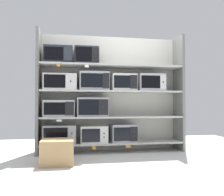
% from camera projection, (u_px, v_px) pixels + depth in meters
% --- Properties ---
extents(ground, '(6.54, 6.00, 0.02)m').
position_uv_depth(ground, '(124.00, 165.00, 3.57)').
color(ground, silver).
extents(back_panel, '(2.74, 0.04, 2.16)m').
position_uv_depth(back_panel, '(110.00, 93.00, 4.82)').
color(back_panel, beige).
rests_on(back_panel, ground).
extents(upright_left, '(0.05, 0.44, 2.16)m').
position_uv_depth(upright_left, '(38.00, 92.00, 4.36)').
color(upright_left, slate).
rests_on(upright_left, ground).
extents(upright_right, '(0.05, 0.44, 2.16)m').
position_uv_depth(upright_right, '(179.00, 93.00, 4.81)').
color(upright_right, slate).
rests_on(upright_right, ground).
extents(shelf_0, '(2.54, 0.44, 0.03)m').
position_uv_depth(shelf_0, '(112.00, 143.00, 4.56)').
color(shelf_0, beige).
rests_on(shelf_0, ground).
extents(microwave_0, '(0.56, 0.44, 0.32)m').
position_uv_depth(microwave_0, '(60.00, 134.00, 4.40)').
color(microwave_0, '#9F9FA5').
rests_on(microwave_0, shelf_0).
extents(microwave_1, '(0.48, 0.44, 0.30)m').
position_uv_depth(microwave_1, '(93.00, 134.00, 4.50)').
color(microwave_1, silver).
rests_on(microwave_1, shelf_0).
extents(microwave_2, '(0.45, 0.43, 0.32)m').
position_uv_depth(microwave_2, '(123.00, 133.00, 4.60)').
color(microwave_2, '#9E9CA6').
rests_on(microwave_2, shelf_0).
extents(price_tag_0, '(0.05, 0.00, 0.04)m').
position_uv_depth(price_tag_0, '(57.00, 149.00, 4.17)').
color(price_tag_0, white).
extents(price_tag_1, '(0.07, 0.00, 0.05)m').
position_uv_depth(price_tag_1, '(94.00, 148.00, 4.28)').
color(price_tag_1, orange).
extents(price_tag_2, '(0.09, 0.00, 0.04)m').
position_uv_depth(price_tag_2, '(128.00, 147.00, 4.38)').
color(price_tag_2, orange).
extents(shelf_1, '(2.54, 0.44, 0.03)m').
position_uv_depth(shelf_1, '(112.00, 117.00, 4.57)').
color(shelf_1, beige).
extents(microwave_3, '(0.53, 0.37, 0.29)m').
position_uv_depth(microwave_3, '(59.00, 108.00, 4.41)').
color(microwave_3, '#B6BCB9').
rests_on(microwave_3, shelf_1).
extents(microwave_4, '(0.55, 0.40, 0.34)m').
position_uv_depth(microwave_4, '(92.00, 107.00, 4.51)').
color(microwave_4, '#A29BA4').
rests_on(microwave_4, shelf_1).
extents(price_tag_3, '(0.09, 0.00, 0.04)m').
position_uv_depth(price_tag_3, '(59.00, 120.00, 4.19)').
color(price_tag_3, white).
extents(shelf_2, '(2.54, 0.44, 0.03)m').
position_uv_depth(shelf_2, '(112.00, 92.00, 4.59)').
color(shelf_2, beige).
extents(microwave_5, '(0.56, 0.44, 0.28)m').
position_uv_depth(microwave_5, '(60.00, 82.00, 4.42)').
color(microwave_5, silver).
rests_on(microwave_5, shelf_2).
extents(microwave_6, '(0.53, 0.37, 0.33)m').
position_uv_depth(microwave_6, '(94.00, 81.00, 4.53)').
color(microwave_6, '#B2B8B6').
rests_on(microwave_6, shelf_2).
extents(microwave_7, '(0.45, 0.41, 0.30)m').
position_uv_depth(microwave_7, '(123.00, 83.00, 4.62)').
color(microwave_7, silver).
rests_on(microwave_7, shelf_2).
extents(microwave_8, '(0.49, 0.41, 0.31)m').
position_uv_depth(microwave_8, '(150.00, 83.00, 4.71)').
color(microwave_8, '#B9B5BD').
rests_on(microwave_8, shelf_2).
extents(shelf_3, '(2.54, 0.44, 0.03)m').
position_uv_depth(shelf_3, '(112.00, 66.00, 4.60)').
color(shelf_3, beige).
extents(microwave_9, '(0.50, 0.34, 0.30)m').
position_uv_depth(microwave_9, '(58.00, 55.00, 4.43)').
color(microwave_9, '#272D36').
rests_on(microwave_9, shelf_3).
extents(microwave_10, '(0.43, 0.40, 0.30)m').
position_uv_depth(microwave_10, '(86.00, 56.00, 4.52)').
color(microwave_10, '#323238').
rests_on(microwave_10, shelf_3).
extents(price_tag_4, '(0.06, 0.00, 0.05)m').
position_uv_depth(price_tag_4, '(59.00, 65.00, 4.21)').
color(price_tag_4, orange).
extents(price_tag_5, '(0.07, 0.00, 0.05)m').
position_uv_depth(price_tag_5, '(87.00, 66.00, 4.29)').
color(price_tag_5, white).
extents(shipping_carton, '(0.46, 0.46, 0.35)m').
position_uv_depth(shipping_carton, '(57.00, 152.00, 3.61)').
color(shipping_carton, tan).
rests_on(shipping_carton, ground).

